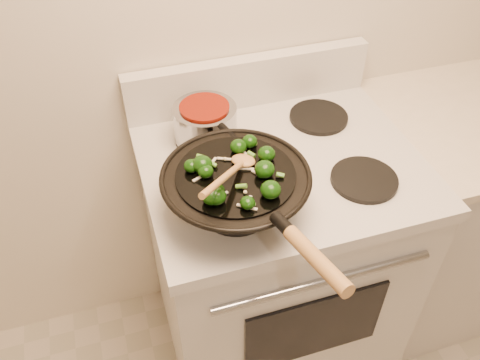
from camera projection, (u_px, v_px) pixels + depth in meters
name	position (u px, v px, depth m)	size (l,w,h in m)	color
stove	(274.00, 259.00, 1.74)	(0.78, 0.67, 1.08)	silver
counter_unit	(458.00, 209.00, 1.93)	(0.86, 0.62, 0.91)	silver
wok	(237.00, 190.00, 1.23)	(0.36, 0.60, 0.18)	black
stirfry	(235.00, 173.00, 1.18)	(0.22, 0.24, 0.04)	#0F3408
wooden_spoon	(233.00, 170.00, 1.15)	(0.19, 0.23, 0.11)	#AC7B43
saucepan	(205.00, 122.00, 1.45)	(0.18, 0.29, 0.11)	#9A9CA2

